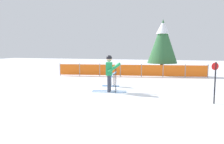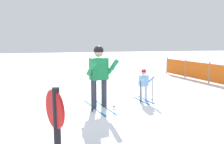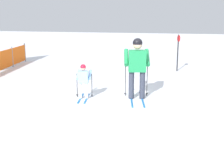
% 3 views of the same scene
% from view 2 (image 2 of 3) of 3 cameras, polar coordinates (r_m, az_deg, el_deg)
% --- Properties ---
extents(ground_plane, '(60.00, 60.00, 0.00)m').
position_cam_2_polar(ground_plane, '(6.44, -3.42, -8.95)').
color(ground_plane, white).
extents(skier_adult, '(1.70, 0.84, 1.76)m').
position_cam_2_polar(skier_adult, '(6.11, -3.37, 0.25)').
color(skier_adult, '#1966B2').
rests_on(skier_adult, ground_plane).
extents(skier_child, '(0.98, 0.51, 1.02)m').
position_cam_2_polar(skier_child, '(6.96, 8.32, -2.72)').
color(skier_child, '#1966B2').
rests_on(skier_child, ground_plane).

